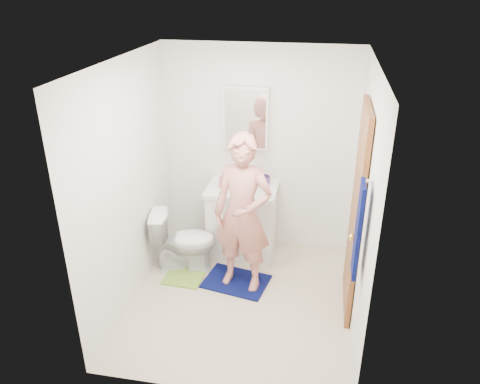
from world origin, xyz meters
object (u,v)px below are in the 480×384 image
(vanity_cabinet, at_px, (242,222))
(man, at_px, (243,214))
(medicine_cabinet, at_px, (246,117))
(toilet, at_px, (184,241))
(soap_dispenser, at_px, (223,180))
(toothbrush_cup, at_px, (264,180))
(towel, at_px, (358,230))

(vanity_cabinet, height_order, man, man)
(medicine_cabinet, height_order, man, medicine_cabinet)
(toilet, bearing_deg, medicine_cabinet, -49.98)
(soap_dispenser, bearing_deg, toothbrush_cup, 17.40)
(towel, distance_m, toilet, 2.22)
(vanity_cabinet, xyz_separation_m, medicine_cabinet, (0.00, 0.22, 1.20))
(medicine_cabinet, bearing_deg, vanity_cabinet, -90.00)
(vanity_cabinet, height_order, toothbrush_cup, toothbrush_cup)
(vanity_cabinet, bearing_deg, towel, -51.53)
(toothbrush_cup, bearing_deg, soap_dispenser, -162.60)
(toothbrush_cup, bearing_deg, medicine_cabinet, 154.22)
(medicine_cabinet, height_order, soap_dispenser, medicine_cabinet)
(man, bearing_deg, toilet, 174.64)
(vanity_cabinet, height_order, towel, towel)
(soap_dispenser, distance_m, toothbrush_cup, 0.47)
(vanity_cabinet, relative_size, medicine_cabinet, 1.14)
(vanity_cabinet, xyz_separation_m, toothbrush_cup, (0.23, 0.11, 0.50))
(vanity_cabinet, bearing_deg, soap_dispenser, -172.16)
(toilet, distance_m, toothbrush_cup, 1.14)
(toilet, bearing_deg, soap_dispenser, -49.70)
(towel, relative_size, toilet, 1.13)
(medicine_cabinet, relative_size, towel, 0.87)
(soap_dispenser, relative_size, man, 0.11)
(towel, height_order, soap_dispenser, towel)
(towel, bearing_deg, vanity_cabinet, 128.47)
(toilet, bearing_deg, vanity_cabinet, -61.21)
(towel, bearing_deg, toilet, 149.85)
(soap_dispenser, xyz_separation_m, man, (0.34, -0.63, -0.08))
(toilet, bearing_deg, towel, -130.24)
(vanity_cabinet, distance_m, toothbrush_cup, 0.57)
(medicine_cabinet, distance_m, man, 1.16)
(vanity_cabinet, xyz_separation_m, toilet, (-0.58, -0.46, -0.05))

